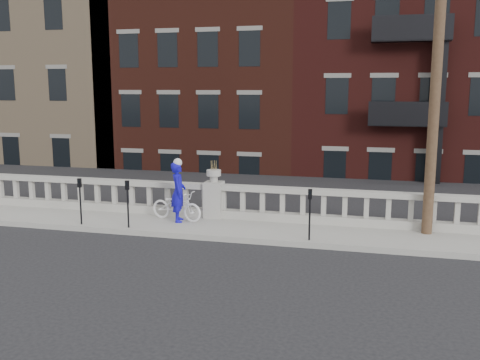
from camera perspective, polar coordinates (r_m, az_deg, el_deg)
The scene contains 11 objects.
ground at distance 13.02m, azimuth -7.89°, elevation -8.62°, with size 120.00×120.00×0.00m, color black.
sidewalk at distance 15.70m, azimuth -3.78°, elevation -5.02°, with size 32.00×2.20×0.15m, color gray.
balustrade at distance 16.44m, azimuth -2.79°, elevation -2.29°, with size 28.00×0.34×1.03m.
planter_pedestal at distance 16.40m, azimuth -2.79°, elevation -1.64°, with size 0.55×0.55×1.76m.
lower_level at distance 34.74m, azimuth 7.37°, elevation 7.41°, with size 80.00×44.00×20.80m.
utility_pole at distance 15.13m, azimuth 20.40°, elevation 13.56°, with size 1.60×0.28×10.00m.
parking_meter_b at distance 16.16m, azimuth -16.69°, elevation -1.64°, with size 0.10×0.09×1.36m.
parking_meter_c at distance 15.45m, azimuth -11.90°, elevation -1.95°, with size 0.10×0.09×1.36m.
parking_meter_d at distance 14.01m, azimuth 7.46°, elevation -3.04°, with size 0.10×0.09×1.36m.
bicycle at distance 16.17m, azimuth -6.78°, elevation -2.73°, with size 0.59×1.69×0.89m, color white.
cyclist at distance 15.93m, azimuth -6.60°, elevation -1.27°, with size 0.65×0.43×1.79m, color #110BAF.
Camera 1 is at (4.70, -11.42, 4.13)m, focal length 40.00 mm.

